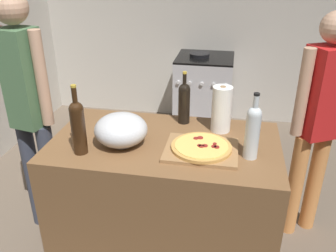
# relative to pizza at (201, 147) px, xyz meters

# --- Properties ---
(ground_plane) EXTENTS (4.34, 3.80, 0.02)m
(ground_plane) POSITION_rel_pizza_xyz_m (-0.30, 0.95, -0.97)
(ground_plane) COLOR #6B5B4C
(kitchen_wall_rear) EXTENTS (4.34, 0.10, 2.60)m
(kitchen_wall_rear) POSITION_rel_pizza_xyz_m (-0.30, 2.60, 0.34)
(kitchen_wall_rear) COLOR #BCB7AD
(kitchen_wall_rear) RESTS_ON ground_plane
(counter) EXTENTS (1.33, 0.75, 0.93)m
(counter) POSITION_rel_pizza_xyz_m (-0.22, 0.08, -0.50)
(counter) COLOR brown
(counter) RESTS_ON ground_plane
(cutting_board) EXTENTS (0.40, 0.32, 0.02)m
(cutting_board) POSITION_rel_pizza_xyz_m (-0.00, -0.00, -0.02)
(cutting_board) COLOR #9E7247
(cutting_board) RESTS_ON counter
(pizza) EXTENTS (0.33, 0.33, 0.03)m
(pizza) POSITION_rel_pizza_xyz_m (0.00, 0.00, 0.00)
(pizza) COLOR tan
(pizza) RESTS_ON cutting_board
(mixing_bowl) EXTENTS (0.30, 0.30, 0.18)m
(mixing_bowl) POSITION_rel_pizza_xyz_m (-0.46, 0.00, 0.06)
(mixing_bowl) COLOR #B2B2B7
(mixing_bowl) RESTS_ON counter
(paper_towel_roll) EXTENTS (0.12, 0.12, 0.29)m
(paper_towel_roll) POSITION_rel_pizza_xyz_m (0.09, 0.29, 0.11)
(paper_towel_roll) COLOR white
(paper_towel_roll) RESTS_ON counter
(wine_bottle_clear) EXTENTS (0.08, 0.08, 0.37)m
(wine_bottle_clear) POSITION_rel_pizza_xyz_m (0.26, -0.01, 0.13)
(wine_bottle_clear) COLOR silver
(wine_bottle_clear) RESTS_ON counter
(wine_bottle_green) EXTENTS (0.08, 0.08, 0.34)m
(wine_bottle_green) POSITION_rel_pizza_xyz_m (-0.15, 0.36, 0.11)
(wine_bottle_green) COLOR black
(wine_bottle_green) RESTS_ON counter
(wine_bottle_dark) EXTENTS (0.08, 0.08, 0.39)m
(wine_bottle_dark) POSITION_rel_pizza_xyz_m (-0.65, -0.13, 0.14)
(wine_bottle_dark) COLOR #331E0F
(wine_bottle_dark) RESTS_ON counter
(stove) EXTENTS (0.63, 0.64, 0.92)m
(stove) POSITION_rel_pizza_xyz_m (-0.17, 2.20, -0.52)
(stove) COLOR #B7B7BC
(stove) RESTS_ON ground_plane
(person_in_stripes) EXTENTS (0.36, 0.24, 1.74)m
(person_in_stripes) POSITION_rel_pizza_xyz_m (-1.18, 0.27, 0.04)
(person_in_stripes) COLOR #383D4C
(person_in_stripes) RESTS_ON ground_plane
(person_in_red) EXTENTS (0.36, 0.28, 1.62)m
(person_in_red) POSITION_rel_pizza_xyz_m (0.72, 0.59, -0.02)
(person_in_red) COLOR #D88C4C
(person_in_red) RESTS_ON ground_plane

